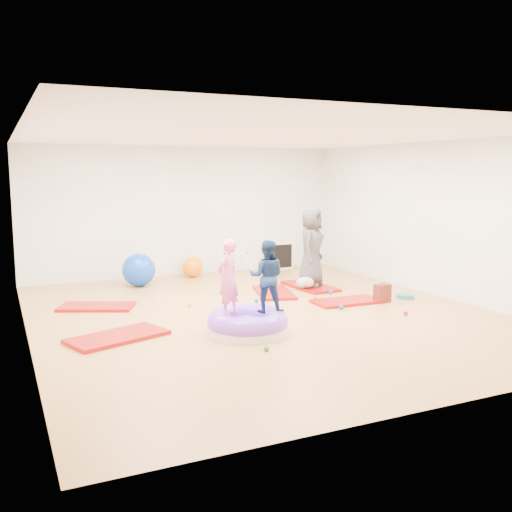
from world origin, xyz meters
name	(u,v)px	position (x,y,z in m)	size (l,w,h in m)	color
room	(264,227)	(0.00, 0.00, 1.40)	(7.01, 8.01, 2.81)	#B5814A
gym_mat_front_left	(118,337)	(-2.39, -0.39, 0.03)	(1.32, 0.66, 0.05)	#A80005
gym_mat_mid_left	(97,307)	(-2.36, 1.53, 0.03)	(1.21, 0.60, 0.05)	#A80005
gym_mat_center_back	(274,292)	(0.84, 1.32, 0.03)	(1.22, 0.61, 0.05)	#A80005
gym_mat_right	(347,301)	(1.66, 0.13, 0.02)	(1.19, 0.60, 0.05)	#A80005
gym_mat_rear_right	(310,286)	(1.74, 1.54, 0.03)	(1.25, 0.63, 0.05)	#A80005
inflatable_cushion	(247,324)	(-0.68, -0.90, 0.14)	(1.14, 1.14, 0.36)	silver
child_pink	(228,274)	(-0.96, -0.87, 0.86)	(0.39, 0.26, 1.07)	pink
child_navy	(267,273)	(-0.39, -0.91, 0.84)	(0.50, 0.39, 1.03)	navy
adult_caregiver	(311,247)	(1.74, 1.51, 0.81)	(0.74, 0.48, 1.52)	#3E3E42
infant	(306,282)	(1.51, 1.31, 0.16)	(0.37, 0.37, 0.22)	#9CC4DF
ball_pit_balls	(301,308)	(0.69, 0.02, 0.04)	(2.99, 2.79, 0.07)	blue
exercise_ball_blue	(139,270)	(-1.28, 3.09, 0.33)	(0.66, 0.66, 0.66)	blue
exercise_ball_orange	(192,267)	(0.01, 3.60, 0.22)	(0.45, 0.45, 0.45)	#FF7600
infant_play_gym	(236,260)	(0.92, 3.37, 0.34)	(0.67, 0.64, 0.51)	white
cube_shelf	(278,255)	(2.19, 3.79, 0.32)	(0.63, 0.31, 0.63)	white
balance_disc	(405,296)	(2.82, 0.00, 0.04)	(0.32, 0.32, 0.07)	#1E7185
backpack	(382,293)	(2.24, -0.09, 0.16)	(0.28, 0.17, 0.32)	maroon
yellow_toy	(256,323)	(-0.36, -0.49, 0.01)	(0.19, 0.19, 0.03)	#FFB005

